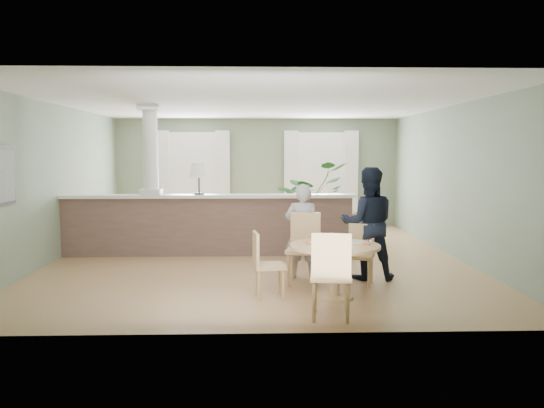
{
  "coord_description": "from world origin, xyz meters",
  "views": [
    {
      "loc": [
        -0.03,
        -9.31,
        1.86
      ],
      "look_at": [
        0.22,
        -1.0,
        1.05
      ],
      "focal_mm": 35.0,
      "sensor_mm": 36.0,
      "label": 1
    }
  ],
  "objects_px": {
    "chair_far_man": "(360,251)",
    "chair_side": "(264,262)",
    "chair_far_boy": "(304,245)",
    "child_person": "(302,231)",
    "dining_table": "(335,255)",
    "man_person": "(368,223)",
    "chair_near": "(331,272)",
    "sofa": "(278,221)",
    "houseplant": "(309,201)"
  },
  "relations": [
    {
      "from": "dining_table",
      "to": "man_person",
      "type": "distance_m",
      "value": 1.24
    },
    {
      "from": "chair_far_boy",
      "to": "chair_near",
      "type": "bearing_deg",
      "value": -71.51
    },
    {
      "from": "chair_far_boy",
      "to": "man_person",
      "type": "relative_size",
      "value": 0.61
    },
    {
      "from": "sofa",
      "to": "man_person",
      "type": "height_order",
      "value": "man_person"
    },
    {
      "from": "sofa",
      "to": "houseplant",
      "type": "xyz_separation_m",
      "value": [
        0.68,
        0.25,
        0.38
      ]
    },
    {
      "from": "houseplant",
      "to": "chair_far_man",
      "type": "xyz_separation_m",
      "value": [
        0.34,
        -3.76,
        -0.37
      ]
    },
    {
      "from": "sofa",
      "to": "chair_far_man",
      "type": "xyz_separation_m",
      "value": [
        1.02,
        -3.51,
        0.01
      ]
    },
    {
      "from": "man_person",
      "to": "houseplant",
      "type": "bearing_deg",
      "value": -76.8
    },
    {
      "from": "chair_far_man",
      "to": "child_person",
      "type": "relative_size",
      "value": 0.6
    },
    {
      "from": "chair_far_boy",
      "to": "chair_far_man",
      "type": "relative_size",
      "value": 1.19
    },
    {
      "from": "dining_table",
      "to": "chair_far_boy",
      "type": "height_order",
      "value": "chair_far_boy"
    },
    {
      "from": "houseplant",
      "to": "chair_near",
      "type": "distance_m",
      "value": 5.42
    },
    {
      "from": "dining_table",
      "to": "child_person",
      "type": "relative_size",
      "value": 0.82
    },
    {
      "from": "child_person",
      "to": "chair_side",
      "type": "bearing_deg",
      "value": 70.1
    },
    {
      "from": "sofa",
      "to": "chair_near",
      "type": "height_order",
      "value": "chair_near"
    },
    {
      "from": "chair_side",
      "to": "child_person",
      "type": "bearing_deg",
      "value": -36.3
    },
    {
      "from": "chair_near",
      "to": "child_person",
      "type": "distance_m",
      "value": 2.03
    },
    {
      "from": "sofa",
      "to": "man_person",
      "type": "bearing_deg",
      "value": -83.95
    },
    {
      "from": "sofa",
      "to": "chair_side",
      "type": "bearing_deg",
      "value": -108.97
    },
    {
      "from": "houseplant",
      "to": "chair_far_boy",
      "type": "distance_m",
      "value": 3.74
    },
    {
      "from": "sofa",
      "to": "chair_far_man",
      "type": "relative_size",
      "value": 3.69
    },
    {
      "from": "houseplant",
      "to": "dining_table",
      "type": "height_order",
      "value": "houseplant"
    },
    {
      "from": "houseplant",
      "to": "chair_far_boy",
      "type": "bearing_deg",
      "value": -96.87
    },
    {
      "from": "sofa",
      "to": "chair_near",
      "type": "xyz_separation_m",
      "value": [
        0.37,
        -5.15,
        0.09
      ]
    },
    {
      "from": "chair_far_man",
      "to": "chair_side",
      "type": "relative_size",
      "value": 0.99
    },
    {
      "from": "houseplant",
      "to": "chair_side",
      "type": "height_order",
      "value": "houseplant"
    },
    {
      "from": "houseplant",
      "to": "chair_side",
      "type": "bearing_deg",
      "value": -102.98
    },
    {
      "from": "chair_far_boy",
      "to": "child_person",
      "type": "height_order",
      "value": "child_person"
    },
    {
      "from": "chair_far_boy",
      "to": "chair_near",
      "type": "xyz_separation_m",
      "value": [
        0.14,
        -1.7,
        -0.0
      ]
    },
    {
      "from": "chair_near",
      "to": "chair_side",
      "type": "xyz_separation_m",
      "value": [
        -0.72,
        0.94,
        -0.08
      ]
    },
    {
      "from": "houseplant",
      "to": "dining_table",
      "type": "distance_m",
      "value": 4.51
    },
    {
      "from": "chair_near",
      "to": "chair_side",
      "type": "bearing_deg",
      "value": -44.71
    },
    {
      "from": "chair_side",
      "to": "child_person",
      "type": "distance_m",
      "value": 1.25
    },
    {
      "from": "sofa",
      "to": "chair_near",
      "type": "distance_m",
      "value": 5.17
    },
    {
      "from": "child_person",
      "to": "chair_far_boy",
      "type": "bearing_deg",
      "value": 98.31
    },
    {
      "from": "chair_far_boy",
      "to": "chair_side",
      "type": "bearing_deg",
      "value": -113.77
    },
    {
      "from": "chair_near",
      "to": "dining_table",
      "type": "bearing_deg",
      "value": -93.68
    },
    {
      "from": "houseplant",
      "to": "chair_near",
      "type": "xyz_separation_m",
      "value": [
        -0.3,
        -5.4,
        -0.29
      ]
    },
    {
      "from": "dining_table",
      "to": "chair_side",
      "type": "bearing_deg",
      "value": 177.68
    },
    {
      "from": "chair_side",
      "to": "chair_far_boy",
      "type": "bearing_deg",
      "value": -45.5
    },
    {
      "from": "chair_near",
      "to": "man_person",
      "type": "distance_m",
      "value": 2.11
    },
    {
      "from": "chair_side",
      "to": "man_person",
      "type": "bearing_deg",
      "value": -65.27
    },
    {
      "from": "sofa",
      "to": "man_person",
      "type": "relative_size",
      "value": 1.9
    },
    {
      "from": "sofa",
      "to": "chair_near",
      "type": "bearing_deg",
      "value": -100.07
    },
    {
      "from": "houseplant",
      "to": "chair_side",
      "type": "distance_m",
      "value": 4.59
    },
    {
      "from": "chair_far_man",
      "to": "man_person",
      "type": "relative_size",
      "value": 0.51
    },
    {
      "from": "dining_table",
      "to": "chair_far_boy",
      "type": "relative_size",
      "value": 1.15
    },
    {
      "from": "chair_far_boy",
      "to": "child_person",
      "type": "xyz_separation_m",
      "value": [
        0.0,
        0.32,
        0.15
      ]
    },
    {
      "from": "dining_table",
      "to": "chair_far_man",
      "type": "height_order",
      "value": "chair_far_man"
    },
    {
      "from": "chair_side",
      "to": "child_person",
      "type": "height_order",
      "value": "child_person"
    }
  ]
}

